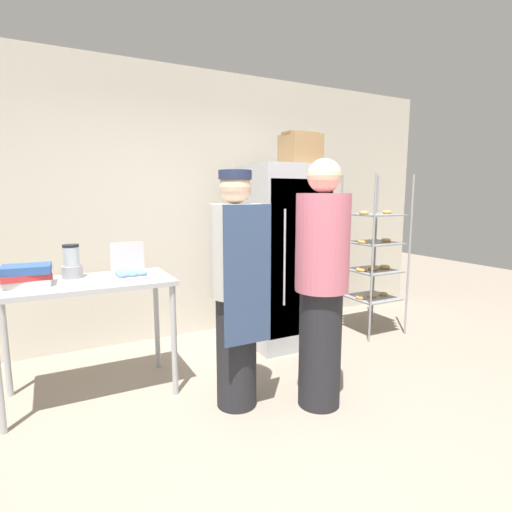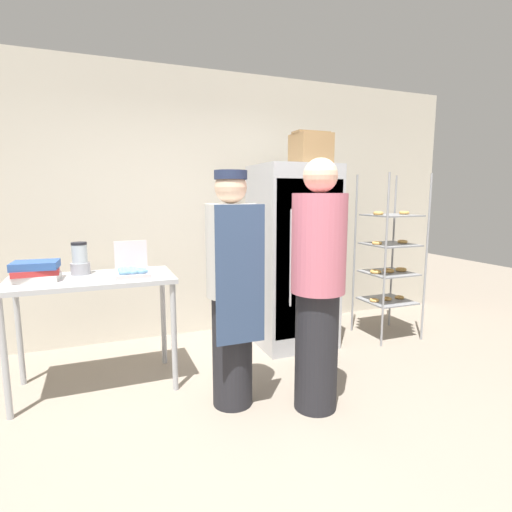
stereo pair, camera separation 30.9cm
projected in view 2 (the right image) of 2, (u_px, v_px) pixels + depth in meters
ground_plane at (290, 436)px, 2.55m from camera, size 14.00×14.00×0.00m
back_wall at (201, 205)px, 4.38m from camera, size 6.40×0.12×2.83m
refrigerator at (293, 256)px, 4.05m from camera, size 0.75×0.75×1.82m
baking_rack at (389, 259)px, 4.27m from camera, size 0.55×0.53×1.74m
prep_counter at (93, 291)px, 3.09m from camera, size 1.22×0.63×0.90m
donut_box at (132, 272)px, 3.02m from camera, size 0.25×0.24×0.28m
blender_pitcher at (80, 260)px, 3.18m from camera, size 0.15×0.15×0.26m
binder_stack at (36, 271)px, 2.94m from camera, size 0.33×0.25×0.15m
cardboard_storage_box at (311, 149)px, 3.86m from camera, size 0.34×0.32×0.31m
person_baker at (232, 287)px, 2.82m from camera, size 0.36×0.38×1.69m
person_customer at (318, 286)px, 2.77m from camera, size 0.38×0.38×1.77m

